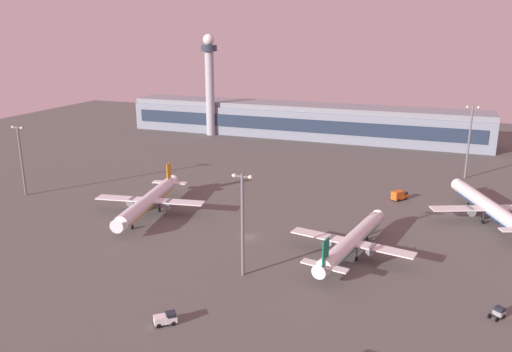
% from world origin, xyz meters
% --- Properties ---
extents(ground_plane, '(416.00, 416.00, 0.00)m').
position_xyz_m(ground_plane, '(0.00, 0.00, 0.00)').
color(ground_plane, '#56544F').
extents(terminal_building, '(179.39, 22.40, 16.40)m').
position_xyz_m(terminal_building, '(-22.77, 131.09, 8.09)').
color(terminal_building, gray).
rests_on(terminal_building, ground).
extents(control_tower, '(8.00, 8.00, 50.22)m').
position_xyz_m(control_tower, '(-67.17, 118.80, 28.55)').
color(control_tower, '#A8A8B2').
rests_on(control_tower, ground).
extents(airplane_near_gate, '(30.47, 38.95, 10.03)m').
position_xyz_m(airplane_near_gate, '(26.94, -2.09, 3.79)').
color(airplane_near_gate, silver).
rests_on(airplane_near_gate, ground).
extents(airplane_taxiway_distant, '(32.97, 42.18, 10.85)m').
position_xyz_m(airplane_taxiway_distant, '(-34.00, 6.39, 4.10)').
color(airplane_taxiway_distant, white).
rests_on(airplane_taxiway_distant, ground).
extents(airplane_mid_apron, '(32.17, 40.77, 10.98)m').
position_xyz_m(airplane_mid_apron, '(58.98, 34.66, 4.15)').
color(airplane_mid_apron, silver).
rests_on(airplane_mid_apron, ground).
extents(catering_truck, '(5.24, 5.95, 3.05)m').
position_xyz_m(catering_truck, '(33.76, 44.93, 1.58)').
color(catering_truck, '#D85919').
rests_on(catering_truck, ground).
extents(cargo_loader, '(4.43, 4.16, 2.25)m').
position_xyz_m(cargo_loader, '(0.38, -43.52, 1.18)').
color(cargo_loader, white).
rests_on(cargo_loader, ground).
extents(pushback_tug, '(3.28, 3.54, 2.05)m').
position_xyz_m(pushback_tug, '(57.96, -19.54, 1.07)').
color(pushback_tug, gray).
rests_on(pushback_tug, ground).
extents(apron_light_west, '(4.80, 0.90, 26.56)m').
position_xyz_m(apron_light_west, '(53.85, 78.92, 15.13)').
color(apron_light_west, slate).
rests_on(apron_light_west, ground).
extents(apron_light_central, '(4.80, 0.90, 23.03)m').
position_xyz_m(apron_light_central, '(-81.48, 7.40, 13.31)').
color(apron_light_central, slate).
rests_on(apron_light_central, ground).
extents(apron_light_east, '(4.80, 0.90, 23.32)m').
position_xyz_m(apron_light_east, '(6.34, -20.32, 13.46)').
color(apron_light_east, slate).
rests_on(apron_light_east, ground).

